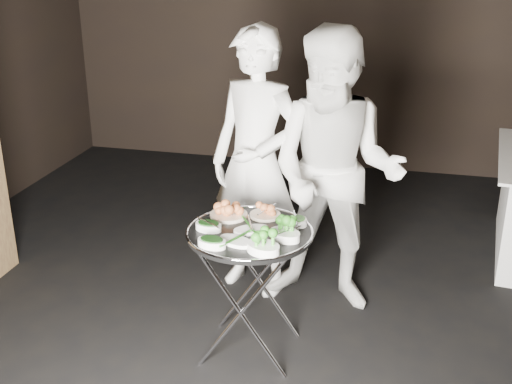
% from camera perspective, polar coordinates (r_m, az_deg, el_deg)
% --- Properties ---
extents(floor, '(6.00, 7.00, 0.05)m').
position_cam_1_polar(floor, '(3.85, 2.59, -15.03)').
color(floor, black).
rests_on(floor, ground).
extents(wall_back, '(6.00, 0.05, 3.00)m').
position_cam_1_polar(wall_back, '(6.63, 8.98, 14.68)').
color(wall_back, black).
rests_on(wall_back, floor).
extents(tray_stand, '(0.52, 0.44, 0.76)m').
position_cam_1_polar(tray_stand, '(3.68, -0.56, -8.43)').
color(tray_stand, silver).
rests_on(tray_stand, floor).
extents(serving_tray, '(0.71, 0.71, 0.04)m').
position_cam_1_polar(serving_tray, '(3.53, -0.58, -3.65)').
color(serving_tray, black).
rests_on(serving_tray, tray_stand).
extents(potato_plate_a, '(0.22, 0.22, 0.08)m').
position_cam_1_polar(potato_plate_a, '(3.69, -2.45, -1.70)').
color(potato_plate_a, beige).
rests_on(potato_plate_a, serving_tray).
extents(potato_plate_b, '(0.18, 0.18, 0.07)m').
position_cam_1_polar(potato_plate_b, '(3.70, 0.82, -1.76)').
color(potato_plate_b, beige).
rests_on(potato_plate_b, serving_tray).
extents(greens_bowl, '(0.11, 0.11, 0.06)m').
position_cam_1_polar(greens_bowl, '(3.59, 3.69, -2.56)').
color(greens_bowl, white).
rests_on(greens_bowl, serving_tray).
extents(asparagus_plate_a, '(0.22, 0.20, 0.04)m').
position_cam_1_polar(asparagus_plate_a, '(3.51, -0.46, -3.28)').
color(asparagus_plate_a, white).
rests_on(asparagus_plate_a, serving_tray).
extents(asparagus_plate_b, '(0.23, 0.18, 0.04)m').
position_cam_1_polar(asparagus_plate_b, '(3.38, -1.81, -4.28)').
color(asparagus_plate_b, white).
rests_on(asparagus_plate_b, serving_tray).
extents(spinach_bowl_a, '(0.17, 0.12, 0.06)m').
position_cam_1_polar(spinach_bowl_a, '(3.53, -4.25, -2.97)').
color(spinach_bowl_a, white).
rests_on(spinach_bowl_a, serving_tray).
extents(spinach_bowl_b, '(0.17, 0.12, 0.06)m').
position_cam_1_polar(spinach_bowl_b, '(3.35, -3.95, -4.43)').
color(spinach_bowl_b, white).
rests_on(spinach_bowl_b, serving_tray).
extents(broccoli_bowl_a, '(0.21, 0.19, 0.07)m').
position_cam_1_polar(broccoli_bowl_a, '(3.42, 2.59, -3.70)').
color(broccoli_bowl_a, white).
rests_on(broccoli_bowl_a, serving_tray).
extents(broccoli_bowl_b, '(0.22, 0.20, 0.08)m').
position_cam_1_polar(broccoli_bowl_b, '(3.28, 0.64, -4.84)').
color(broccoli_bowl_b, white).
rests_on(broccoli_bowl_b, serving_tray).
extents(serving_utensils, '(0.58, 0.43, 0.01)m').
position_cam_1_polar(serving_utensils, '(3.56, -0.05, -2.34)').
color(serving_utensils, silver).
rests_on(serving_utensils, serving_tray).
extents(waiter_left, '(0.76, 0.61, 1.80)m').
position_cam_1_polar(waiter_left, '(4.20, 0.02, 2.52)').
color(waiter_left, silver).
rests_on(waiter_left, floor).
extents(waiter_right, '(0.95, 0.78, 1.81)m').
position_cam_1_polar(waiter_right, '(4.02, 7.05, 1.61)').
color(waiter_right, silver).
rests_on(waiter_right, floor).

